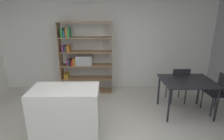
{
  "coord_description": "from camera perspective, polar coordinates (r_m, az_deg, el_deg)",
  "views": [
    {
      "loc": [
        0.3,
        -2.48,
        2.17
      ],
      "look_at": [
        0.35,
        0.51,
        1.23
      ],
      "focal_mm": 28.83,
      "sensor_mm": 36.0,
      "label": 1
    }
  ],
  "objects": [
    {
      "name": "dining_chair_window_side",
      "position": [
        4.69,
        31.02,
        -5.48
      ],
      "size": [
        0.43,
        0.47,
        0.88
      ],
      "rotation": [
        0.0,
        0.0,
        -1.51
      ],
      "color": "#232328",
      "rests_on": "ground_plane"
    },
    {
      "name": "dining_table",
      "position": [
        4.27,
        22.68,
        -4.03
      ],
      "size": [
        1.11,
        0.89,
        0.78
      ],
      "color": "#232328",
      "rests_on": "ground_plane"
    },
    {
      "name": "dining_chair_far",
      "position": [
        4.73,
        20.32,
        -3.62
      ],
      "size": [
        0.42,
        0.46,
        0.93
      ],
      "rotation": [
        0.0,
        0.0,
        3.16
      ],
      "color": "#232328",
      "rests_on": "ground_plane"
    },
    {
      "name": "open_bookshelf",
      "position": [
        5.03,
        -9.4,
        4.07
      ],
      "size": [
        1.43,
        0.36,
        1.96
      ],
      "color": "#997551",
      "rests_on": "ground_plane"
    },
    {
      "name": "back_partition",
      "position": [
        5.26,
        -4.25,
        9.12
      ],
      "size": [
        6.74,
        0.06,
        2.81
      ],
      "primitive_type": "cube",
      "color": "white",
      "rests_on": "ground_plane"
    },
    {
      "name": "kitchen_island",
      "position": [
        3.43,
        -14.27,
        -12.91
      ],
      "size": [
        1.18,
        0.66,
        0.94
      ],
      "primitive_type": "cube",
      "color": "white",
      "rests_on": "ground_plane"
    }
  ]
}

